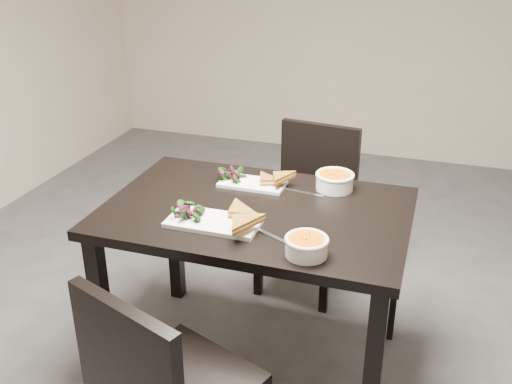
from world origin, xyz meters
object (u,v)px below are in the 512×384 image
(chair_far, at_px, (311,198))
(table, at_px, (256,230))
(plate_near, at_px, (214,222))
(plate_far, at_px, (252,184))
(soup_bowl_far, at_px, (335,180))
(soup_bowl_near, at_px, (307,245))

(chair_far, bearing_deg, table, -88.21)
(plate_near, relative_size, plate_far, 1.23)
(chair_far, relative_size, soup_bowl_far, 5.18)
(table, distance_m, soup_bowl_far, 0.40)
(plate_near, height_order, soup_bowl_far, soup_bowl_far)
(chair_far, xyz_separation_m, soup_bowl_near, (0.21, -1.01, 0.30))
(table, bearing_deg, soup_bowl_far, 46.91)
(plate_near, height_order, soup_bowl_near, soup_bowl_near)
(soup_bowl_near, xyz_separation_m, plate_far, (-0.36, 0.50, -0.03))
(plate_near, xyz_separation_m, plate_far, (0.02, 0.39, -0.00))
(plate_near, bearing_deg, soup_bowl_near, -15.97)
(chair_far, distance_m, plate_near, 0.95)
(plate_near, relative_size, soup_bowl_near, 2.30)
(table, relative_size, soup_bowl_near, 7.93)
(chair_far, xyz_separation_m, plate_near, (-0.17, -0.90, 0.27))
(soup_bowl_near, relative_size, plate_far, 0.54)
(table, xyz_separation_m, plate_far, (-0.08, 0.21, 0.11))
(table, relative_size, chair_far, 1.41)
(soup_bowl_near, distance_m, plate_far, 0.61)
(table, xyz_separation_m, chair_far, (0.06, 0.72, -0.17))
(table, height_order, plate_near, plate_near)
(soup_bowl_near, relative_size, soup_bowl_far, 0.92)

